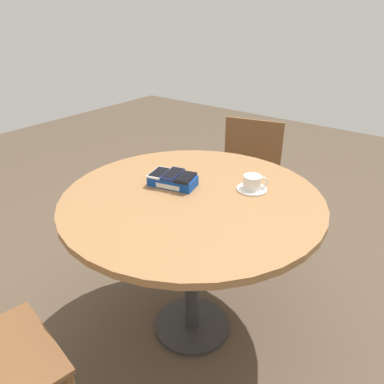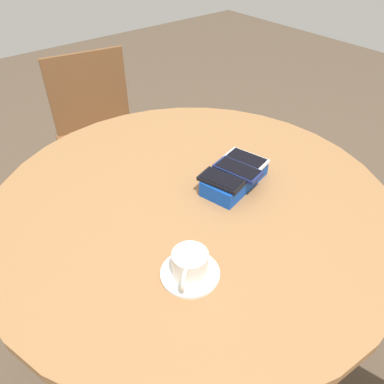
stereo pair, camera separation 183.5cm
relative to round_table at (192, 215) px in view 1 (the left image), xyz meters
The scene contains 9 objects.
ground_plane 0.69m from the round_table, ahead, with size 8.00×8.00×0.00m, color brown.
round_table is the anchor object (origin of this frame).
phone_box 0.18m from the round_table, 166.78° to the left, with size 0.23×0.15×0.05m.
phone_white 0.25m from the round_table, behind, with size 0.10×0.14×0.01m.
phone_navy 0.21m from the round_table, 165.00° to the left, with size 0.10×0.15×0.01m.
phone_black 0.17m from the round_table, 147.75° to the left, with size 0.10×0.14×0.01m.
saucer 0.29m from the round_table, 50.02° to the left, with size 0.14×0.14×0.01m, color silver.
coffee_cup 0.31m from the round_table, 49.91° to the left, with size 0.10×0.09×0.06m.
chair_far_side 0.98m from the round_table, 104.41° to the left, with size 0.51×0.51×0.84m.
Camera 1 is at (0.88, -1.16, 1.53)m, focal length 35.00 mm.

